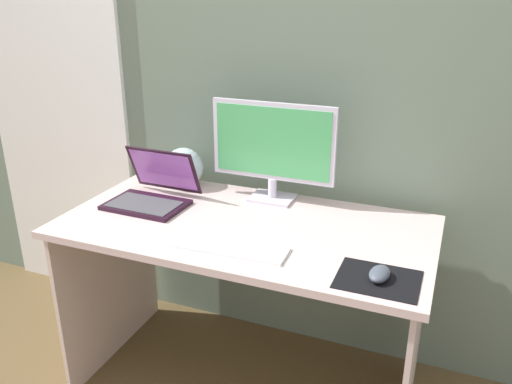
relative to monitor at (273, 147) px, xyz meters
name	(u,v)px	position (x,y,z in m)	size (l,w,h in m)	color
ground_plane	(246,384)	(-0.01, -0.26, -0.98)	(8.00, 8.00, 0.00)	brown
wall_back	(285,74)	(-0.01, 0.17, 0.27)	(6.00, 0.04, 2.50)	slate
door_left	(57,110)	(-1.21, 0.14, 0.03)	(0.82, 0.02, 2.02)	white
desk	(245,261)	(-0.01, -0.26, -0.39)	(1.39, 0.71, 0.76)	beige
monitor	(273,147)	(0.00, 0.00, 0.00)	(0.52, 0.14, 0.41)	silver
laptop	(152,193)	(-0.45, -0.22, -0.18)	(0.32, 0.30, 0.21)	black
fishbowl	(183,168)	(-0.42, 0.01, -0.14)	(0.18, 0.18, 0.18)	silver
keyboard_external	(229,247)	(0.02, -0.47, -0.22)	(0.40, 0.12, 0.01)	white
mousepad	(378,279)	(0.52, -0.49, -0.23)	(0.25, 0.20, 0.00)	black
mouse	(380,274)	(0.53, -0.49, -0.21)	(0.06, 0.10, 0.04)	#474F5D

